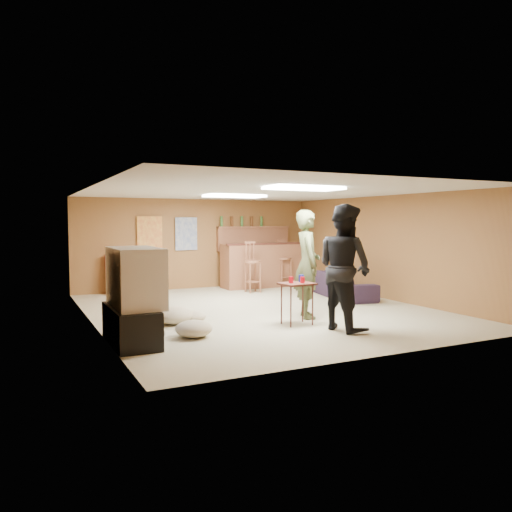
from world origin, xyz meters
name	(u,v)px	position (x,y,z in m)	size (l,w,h in m)	color
ground	(261,310)	(0.00, 0.00, 0.00)	(7.00, 7.00, 0.00)	tan
ceiling	(261,191)	(0.00, 0.00, 2.20)	(6.00, 7.00, 0.02)	silver
wall_back	(197,244)	(0.00, 3.50, 1.10)	(6.00, 0.02, 2.20)	brown
wall_front	(390,267)	(0.00, -3.50, 1.10)	(6.00, 0.02, 2.20)	brown
wall_left	(92,256)	(-3.00, 0.00, 1.10)	(0.02, 7.00, 2.20)	brown
wall_right	(387,248)	(3.00, 0.00, 1.10)	(0.02, 7.00, 2.20)	brown
tv_stand	(131,325)	(-2.72, -1.50, 0.25)	(0.55, 1.30, 0.50)	black
dvd_box	(147,331)	(-2.50, -1.50, 0.15)	(0.35, 0.50, 0.08)	#B2B2B7
tv_body	(135,277)	(-2.65, -1.50, 0.90)	(0.60, 1.10, 0.80)	#B2B2B7
tv_screen	(158,276)	(-2.34, -1.50, 0.90)	(0.02, 0.95, 0.65)	navy
bar_counter	(261,265)	(1.50, 2.95, 0.55)	(2.00, 0.60, 1.10)	brown
bar_lip	(266,244)	(1.50, 2.70, 1.10)	(2.10, 0.12, 0.05)	#3F1C14
bar_shelf	(253,227)	(1.50, 3.40, 1.50)	(2.00, 0.18, 0.05)	brown
bar_backing	(253,239)	(1.50, 3.42, 1.20)	(2.00, 0.14, 0.60)	brown
poster_left	(150,234)	(-1.20, 3.46, 1.35)	(0.60, 0.03, 0.85)	#BF3F26
poster_right	(186,234)	(-0.30, 3.46, 1.35)	(0.55, 0.03, 0.80)	#334C99
folding_chair_stack	(117,274)	(-2.00, 3.30, 0.45)	(0.50, 0.14, 0.90)	#A91F2C
ceiling_panel_front	(304,188)	(0.00, -1.50, 2.17)	(1.20, 0.60, 0.04)	white
ceiling_panel_back	(235,196)	(0.00, 1.20, 2.17)	(1.20, 0.60, 0.04)	white
person_olive	(307,264)	(0.40, -0.98, 0.92)	(0.67, 0.44, 1.85)	#4B5330
person_black	(344,267)	(0.39, -2.04, 0.96)	(0.93, 0.72, 1.91)	black
sofa	(344,285)	(2.32, 0.58, 0.27)	(1.86, 0.73, 0.54)	black
tray_table	(297,304)	(-0.06, -1.42, 0.34)	(0.52, 0.41, 0.67)	#3F1C14
cup_red_near	(291,280)	(-0.16, -1.40, 0.72)	(0.07, 0.07, 0.10)	red
cup_red_far	(303,280)	(0.00, -1.48, 0.72)	(0.07, 0.07, 0.10)	red
cup_blue	(301,278)	(0.06, -1.34, 0.73)	(0.09, 0.09, 0.12)	navy
bar_stool_left	(253,264)	(0.89, 2.17, 0.66)	(0.42, 0.42, 1.32)	brown
bar_stool_right	(284,262)	(2.03, 2.71, 0.64)	(0.40, 0.40, 1.28)	brown
cushion_near_tv	(174,315)	(-1.82, -0.49, 0.14)	(0.62, 0.62, 0.28)	tan
cushion_mid	(194,317)	(-1.48, -0.50, 0.09)	(0.40, 0.40, 0.18)	tan
cushion_far	(194,329)	(-1.83, -1.51, 0.12)	(0.53, 0.53, 0.24)	tan
bottle_row	(242,221)	(1.16, 3.38, 1.65)	(1.20, 0.08, 0.26)	#3F7233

